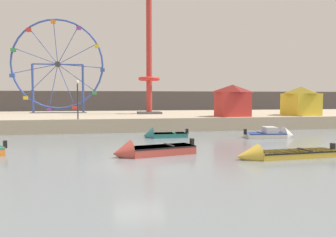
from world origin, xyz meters
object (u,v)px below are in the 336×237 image
motorboat_white_red_stripe (275,134)px  motorboat_mustard_yellow (276,155)px  carnival_booth_yellow_awning (301,100)px  motorboat_faded_red (147,151)px  drop_tower_red_tower (149,64)px  promenade_lamp_near (78,94)px  motorboat_teal_painted (160,135)px  carnival_booth_red_striped (233,100)px  ferris_wheel_blue_frame (58,66)px

motorboat_white_red_stripe → motorboat_mustard_yellow: 9.68m
motorboat_white_red_stripe → carnival_booth_yellow_awning: (7.80, 8.71, 2.72)m
motorboat_faded_red → motorboat_mustard_yellow: (6.85, -2.10, -0.07)m
drop_tower_red_tower → promenade_lamp_near: drop_tower_red_tower is taller
motorboat_teal_painted → motorboat_faded_red: (-2.05, -8.33, 0.08)m
motorboat_mustard_yellow → drop_tower_red_tower: 25.28m
motorboat_white_red_stripe → drop_tower_red_tower: (-8.49, 15.35, 7.06)m
motorboat_white_red_stripe → carnival_booth_red_striped: 8.43m
ferris_wheel_blue_frame → carnival_booth_yellow_awning: 29.84m
motorboat_faded_red → carnival_booth_yellow_awning: (19.16, 15.18, 2.72)m
carnival_booth_yellow_awning → promenade_lamp_near: bearing=-178.9°
motorboat_faded_red → motorboat_mustard_yellow: bearing=148.2°
drop_tower_red_tower → carnival_booth_yellow_awning: drop_tower_red_tower is taller
motorboat_teal_painted → ferris_wheel_blue_frame: 21.57m
drop_tower_red_tower → motorboat_faded_red: bearing=-97.5°
motorboat_teal_painted → drop_tower_red_tower: 15.29m
motorboat_faded_red → carnival_booth_yellow_awning: 24.59m
drop_tower_red_tower → carnival_booth_red_striped: 11.66m
motorboat_faded_red → promenade_lamp_near: (-4.91, 12.90, 3.41)m
drop_tower_red_tower → promenade_lamp_near: (-7.77, -8.92, -3.65)m
ferris_wheel_blue_frame → motorboat_mustard_yellow: bearing=-61.4°
motorboat_white_red_stripe → carnival_booth_red_striped: bearing=100.4°
motorboat_teal_painted → carnival_booth_red_striped: size_ratio=1.02×
motorboat_white_red_stripe → promenade_lamp_near: promenade_lamp_near is taller
drop_tower_red_tower → promenade_lamp_near: bearing=-131.1°
ferris_wheel_blue_frame → promenade_lamp_near: ferris_wheel_blue_frame is taller
motorboat_faded_red → ferris_wheel_blue_frame: bearing=-86.8°
promenade_lamp_near → ferris_wheel_blue_frame: bearing=105.1°
promenade_lamp_near → motorboat_teal_painted: bearing=-33.3°
motorboat_white_red_stripe → promenade_lamp_near: (-16.27, 6.43, 3.41)m
motorboat_mustard_yellow → promenade_lamp_near: promenade_lamp_near is taller
ferris_wheel_blue_frame → drop_tower_red_tower: drop_tower_red_tower is taller
motorboat_white_red_stripe → promenade_lamp_near: bearing=164.6°
motorboat_faded_red → carnival_booth_red_striped: 18.20m
drop_tower_red_tower → promenade_lamp_near: size_ratio=4.34×
motorboat_mustard_yellow → motorboat_white_red_stripe: bearing=-122.0°
ferris_wheel_blue_frame → promenade_lamp_near: 13.85m
drop_tower_red_tower → carnival_booth_yellow_awning: size_ratio=4.04×
motorboat_teal_painted → drop_tower_red_tower: drop_tower_red_tower is taller
ferris_wheel_blue_frame → carnival_booth_yellow_awning: bearing=-21.1°
motorboat_teal_painted → carnival_booth_yellow_awning: carnival_booth_yellow_awning is taller
motorboat_white_red_stripe → motorboat_teal_painted: 9.49m
carnival_booth_yellow_awning → ferris_wheel_blue_frame: bearing=154.6°
motorboat_faded_red → motorboat_white_red_stripe: bearing=-165.1°
carnival_booth_yellow_awning → promenade_lamp_near: (-24.07, -2.28, 0.69)m
ferris_wheel_blue_frame → drop_tower_red_tower: (11.25, -3.99, 0.01)m
motorboat_faded_red → carnival_booth_red_striped: (10.77, 14.40, 2.78)m
motorboat_mustard_yellow → carnival_booth_red_striped: bearing=-107.6°
motorboat_teal_painted → carnival_booth_yellow_awning: bearing=-158.7°
promenade_lamp_near → motorboat_faded_red: bearing=-69.2°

